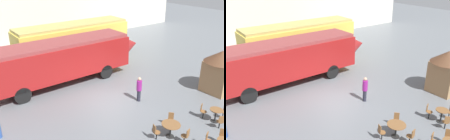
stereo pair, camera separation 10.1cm
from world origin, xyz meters
TOP-DOWN VIEW (x-y plane):
  - ground_plane at (0.00, 0.00)m, footprint 80.00×80.00m
  - backdrop_wall at (0.00, 15.24)m, footprint 44.00×0.15m
  - passenger_coach_vintage at (1.91, 8.17)m, footprint 10.48×2.74m
  - streamlined_locomotive at (-0.63, 4.25)m, footprint 12.90×2.69m
  - cafe_table_mid at (3.41, -5.54)m, footprint 0.72×0.72m
  - cafe_table_far at (0.31, -4.94)m, footprint 0.97×0.97m
  - cafe_chair_1 at (1.86, -6.88)m, footprint 0.40×0.40m
  - cafe_chair_2 at (1.05, -6.63)m, footprint 0.37×0.39m
  - cafe_chair_5 at (2.95, -6.11)m, footprint 0.40×0.41m
  - cafe_chair_7 at (3.14, -4.86)m, footprint 0.38×0.39m
  - cafe_chair_8 at (-0.50, -4.66)m, footprint 0.39×0.37m
  - cafe_chair_9 at (0.47, -5.78)m, footprint 0.36×0.38m
  - cafe_chair_10 at (0.96, -4.38)m, footprint 0.41×0.40m
  - visitor_person at (1.52, -1.19)m, footprint 0.34×0.34m
  - ticket_kiosk at (6.89, -3.46)m, footprint 2.34×2.34m

SIDE VIEW (x-z plane):
  - ground_plane at x=0.00m, z-range 0.00..0.00m
  - cafe_chair_1 at x=1.86m, z-range 0.07..0.94m
  - cafe_chair_2 at x=1.05m, z-range 0.07..0.94m
  - cafe_chair_5 at x=2.95m, z-range 0.07..0.94m
  - cafe_chair_7 at x=3.14m, z-range 0.07..0.94m
  - cafe_chair_8 at x=-0.50m, z-range 0.07..0.94m
  - cafe_chair_9 at x=0.47m, z-range 0.07..0.94m
  - cafe_chair_10 at x=0.96m, z-range 0.07..0.94m
  - cafe_table_mid at x=3.41m, z-range 0.18..0.96m
  - cafe_table_far at x=0.31m, z-range 0.24..1.00m
  - visitor_person at x=1.52m, z-range 0.07..1.76m
  - ticket_kiosk at x=6.89m, z-range 0.17..3.17m
  - streamlined_locomotive at x=-0.63m, z-range 0.33..3.59m
  - passenger_coach_vintage at x=1.91m, z-range 0.32..3.79m
  - backdrop_wall at x=0.00m, z-range 0.00..9.00m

